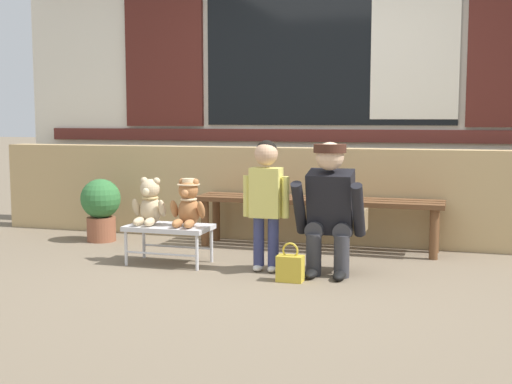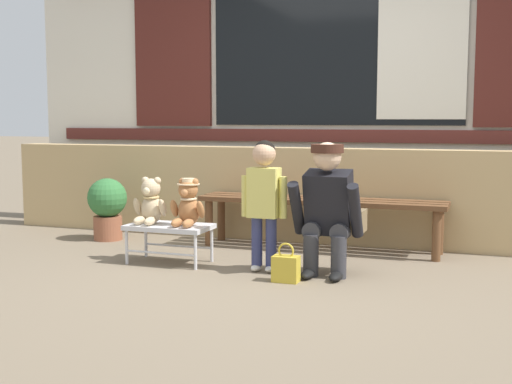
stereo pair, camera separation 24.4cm
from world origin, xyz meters
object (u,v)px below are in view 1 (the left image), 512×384
(teddy_bear_plain, at_px, (150,203))
(handbag_on_ground, at_px, (290,268))
(teddy_bear_with_hat, at_px, (188,204))
(wooden_bench_long, at_px, (317,206))
(potted_plant, at_px, (101,206))
(small_display_bench, at_px, (169,230))
(adult_crouching, at_px, (332,208))
(child_standing, at_px, (266,191))

(teddy_bear_plain, distance_m, handbag_on_ground, 1.27)
(teddy_bear_with_hat, relative_size, handbag_on_ground, 1.34)
(wooden_bench_long, relative_size, potted_plant, 3.68)
(small_display_bench, bearing_deg, teddy_bear_plain, 179.49)
(teddy_bear_with_hat, bearing_deg, small_display_bench, -179.23)
(small_display_bench, height_order, handbag_on_ground, small_display_bench)
(teddy_bear_with_hat, bearing_deg, wooden_bench_long, 48.10)
(small_display_bench, bearing_deg, adult_crouching, 1.56)
(wooden_bench_long, distance_m, child_standing, 0.97)
(wooden_bench_long, relative_size, handbag_on_ground, 7.72)
(adult_crouching, bearing_deg, handbag_on_ground, -126.36)
(wooden_bench_long, distance_m, teddy_bear_plain, 1.45)
(small_display_bench, xyz_separation_m, adult_crouching, (1.25, 0.03, 0.21))
(child_standing, bearing_deg, handbag_on_ground, -45.73)
(teddy_bear_with_hat, relative_size, potted_plant, 0.64)
(wooden_bench_long, xyz_separation_m, potted_plant, (-1.96, -0.20, -0.05))
(wooden_bench_long, relative_size, adult_crouching, 2.21)
(teddy_bear_plain, bearing_deg, handbag_on_ground, -12.99)
(small_display_bench, distance_m, teddy_bear_with_hat, 0.26)
(teddy_bear_with_hat, relative_size, adult_crouching, 0.38)
(teddy_bear_plain, height_order, adult_crouching, adult_crouching)
(teddy_bear_plain, bearing_deg, adult_crouching, 1.33)
(teddy_bear_with_hat, bearing_deg, adult_crouching, 1.68)
(handbag_on_ground, height_order, potted_plant, potted_plant)
(wooden_bench_long, relative_size, teddy_bear_with_hat, 5.78)
(teddy_bear_plain, relative_size, teddy_bear_with_hat, 1.00)
(small_display_bench, height_order, teddy_bear_plain, teddy_bear_plain)
(small_display_bench, distance_m, adult_crouching, 1.27)
(adult_crouching, distance_m, potted_plant, 2.35)
(teddy_bear_plain, xyz_separation_m, adult_crouching, (1.41, 0.03, 0.02))
(small_display_bench, height_order, child_standing, child_standing)
(small_display_bench, distance_m, handbag_on_ground, 1.08)
(adult_crouching, bearing_deg, wooden_bench_long, 108.19)
(wooden_bench_long, height_order, child_standing, child_standing)
(small_display_bench, xyz_separation_m, teddy_bear_plain, (-0.16, 0.00, 0.20))
(teddy_bear_plain, relative_size, handbag_on_ground, 1.34)
(child_standing, relative_size, potted_plant, 1.68)
(child_standing, distance_m, potted_plant, 1.93)
(teddy_bear_with_hat, bearing_deg, child_standing, -2.02)
(handbag_on_ground, xyz_separation_m, potted_plant, (-2.02, 0.97, 0.23))
(small_display_bench, distance_m, potted_plant, 1.22)
(teddy_bear_plain, relative_size, adult_crouching, 0.38)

